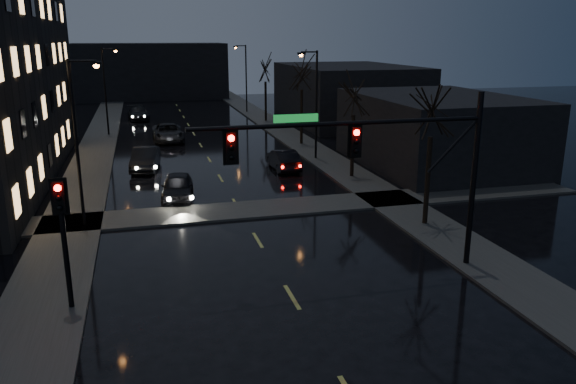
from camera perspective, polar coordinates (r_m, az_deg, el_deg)
sidewalk_left at (r=45.67m, az=-19.13°, el=3.41°), size 3.00×140.00×0.12m
sidewalk_right at (r=47.42m, az=1.82°, el=4.69°), size 3.00×140.00×0.12m
sidewalk_cross at (r=29.90m, az=-4.85°, el=-1.87°), size 40.00×3.00×0.12m
commercial_right_near at (r=41.52m, az=14.81°, el=6.05°), size 10.00×14.00×5.00m
commercial_right_far at (r=61.91m, az=6.03°, el=9.91°), size 12.00×18.00×6.00m
far_block at (r=87.80m, az=-13.84°, el=11.85°), size 22.00×10.00×8.00m
signal_mast at (r=20.94m, az=9.95°, el=3.98°), size 11.11×0.41×7.00m
signal_pole_left at (r=19.75m, az=-21.92°, el=-3.21°), size 0.35×0.41×4.53m
tree_near at (r=27.21m, az=14.54°, el=9.23°), size 3.52×3.52×8.08m
tree_mid_a at (r=36.27m, az=6.76°, el=10.45°), size 3.30×3.30×7.58m
tree_mid_b at (r=47.56m, az=1.42°, el=12.68°), size 3.74×3.74×8.59m
tree_far at (r=61.15m, az=-2.32°, el=12.79°), size 3.43×3.43×7.88m
streetlight_l_near at (r=28.10m, az=-20.38°, el=5.96°), size 1.53×0.28×8.00m
streetlight_l_far at (r=54.87m, az=-17.91°, el=10.41°), size 1.53×0.28×8.00m
streetlight_r_mid at (r=41.74m, az=2.62°, el=9.74°), size 1.53×0.28×8.00m
streetlight_r_far at (r=68.89m, az=-4.46°, el=11.99°), size 1.53×0.28×8.00m
oncoming_car_a at (r=32.49m, az=-11.17°, el=0.53°), size 2.18×4.44×1.46m
oncoming_car_b at (r=40.20m, az=-14.29°, el=3.27°), size 2.26×4.86×1.54m
oncoming_car_c at (r=50.99m, az=-12.10°, el=5.93°), size 2.66×5.58×1.53m
oncoming_car_d at (r=65.11m, az=-14.98°, el=7.74°), size 2.56×5.24×1.47m
lead_car at (r=39.03m, az=-0.49°, el=3.32°), size 1.63×4.41×1.44m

